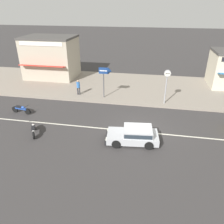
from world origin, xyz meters
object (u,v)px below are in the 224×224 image
(hatchback_silver_2, at_px, (134,134))
(street_clock, at_px, (167,79))
(motorcycle_0, at_px, (21,109))
(arrow_signboard, at_px, (108,73))
(motorcycle_1, at_px, (34,129))
(pedestrian_near_clock, at_px, (78,86))
(shopfront_corner_warung, at_px, (51,57))

(hatchback_silver_2, relative_size, street_clock, 1.16)
(hatchback_silver_2, height_order, motorcycle_0, hatchback_silver_2)
(street_clock, relative_size, arrow_signboard, 1.05)
(motorcycle_1, relative_size, arrow_signboard, 0.55)
(motorcycle_0, height_order, arrow_signboard, arrow_signboard)
(hatchback_silver_2, distance_m, arrow_signboard, 8.18)
(motorcycle_1, distance_m, pedestrian_near_clock, 7.83)
(arrow_signboard, xyz_separation_m, shopfront_corner_warung, (-8.47, 5.72, -0.08))
(arrow_signboard, bearing_deg, motorcycle_0, -146.62)
(motorcycle_1, xyz_separation_m, arrow_signboard, (4.15, 7.49, 2.33))
(arrow_signboard, bearing_deg, street_clock, -4.61)
(street_clock, height_order, shopfront_corner_warung, shopfront_corner_warung)
(street_clock, distance_m, pedestrian_near_clock, 8.90)
(hatchback_silver_2, xyz_separation_m, motorcycle_1, (-7.42, -0.31, -0.17))
(street_clock, bearing_deg, arrow_signboard, 175.39)
(hatchback_silver_2, relative_size, motorcycle_0, 2.01)
(motorcycle_1, relative_size, pedestrian_near_clock, 1.09)
(motorcycle_0, xyz_separation_m, motorcycle_1, (2.76, -2.93, -0.00))
(street_clock, xyz_separation_m, pedestrian_near_clock, (-8.74, 0.71, -1.50))
(motorcycle_1, height_order, arrow_signboard, arrow_signboard)
(arrow_signboard, xyz_separation_m, pedestrian_near_clock, (-3.21, 0.26, -1.69))
(motorcycle_0, relative_size, shopfront_corner_warung, 0.30)
(hatchback_silver_2, distance_m, motorcycle_0, 10.52)
(arrow_signboard, distance_m, shopfront_corner_warung, 10.22)
(street_clock, height_order, arrow_signboard, street_clock)
(shopfront_corner_warung, bearing_deg, street_clock, -23.76)
(street_clock, bearing_deg, pedestrian_near_clock, 175.38)
(street_clock, bearing_deg, motorcycle_1, -143.97)
(arrow_signboard, relative_size, shopfront_corner_warung, 0.50)
(motorcycle_1, bearing_deg, motorcycle_0, 133.31)
(hatchback_silver_2, relative_size, pedestrian_near_clock, 2.40)
(pedestrian_near_clock, xyz_separation_m, shopfront_corner_warung, (-5.26, 5.46, 1.61))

